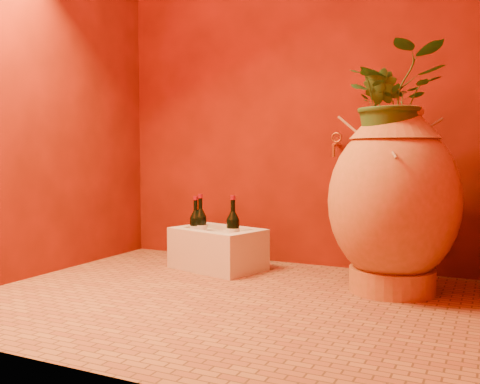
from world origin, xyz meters
The scene contains 11 objects.
floor centered at (0.00, 0.00, 0.00)m, with size 2.50×2.50×0.00m, color #955B31.
wall_back centered at (0.00, 1.00, 1.25)m, with size 2.50×0.02×2.50m, color #531104.
wall_left centered at (-1.25, 0.00, 1.25)m, with size 0.02×2.00×2.50m, color #531104.
amphora centered at (0.73, 0.52, 0.48)m, with size 0.70×0.70×0.97m.
stone_basin centered at (-0.37, 0.61, 0.12)m, with size 0.63×0.52×0.26m.
wine_bottle_a centered at (-0.50, 0.62, 0.26)m, with size 0.08×0.08×0.33m.
wine_bottle_b centered at (-0.24, 0.56, 0.26)m, with size 0.08×0.08×0.34m.
wine_bottle_c centered at (-0.53, 0.61, 0.25)m, with size 0.08×0.08×0.32m.
wall_tap centered at (0.30, 0.92, 0.79)m, with size 0.07×0.14×0.15m.
plant_main centered at (0.72, 0.50, 1.01)m, with size 0.49×0.42×0.54m, color #254B1B.
plant_side centered at (0.66, 0.48, 0.96)m, with size 0.22×0.17×0.39m, color #254B1B.
Camera 1 is at (1.21, -2.35, 0.72)m, focal length 40.00 mm.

